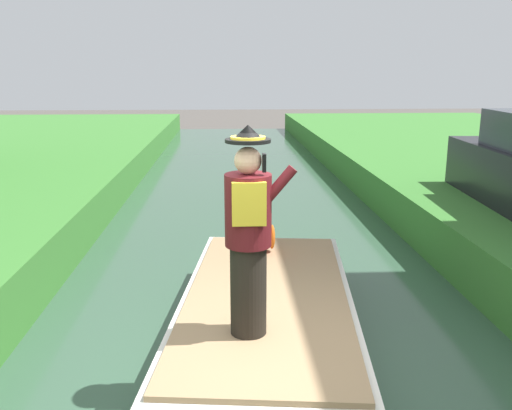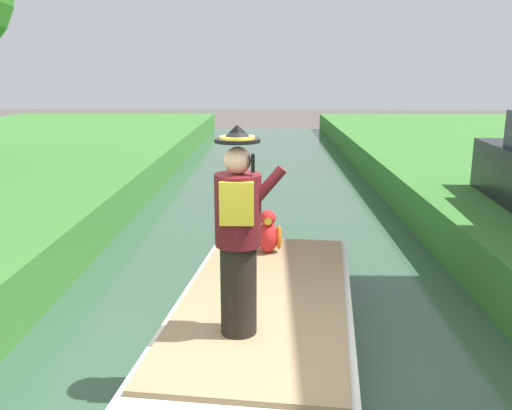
{
  "view_description": "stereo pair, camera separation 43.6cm",
  "coord_description": "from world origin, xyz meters",
  "views": [
    {
      "loc": [
        -0.43,
        -4.07,
        2.98
      ],
      "look_at": [
        -0.1,
        1.48,
        1.61
      ],
      "focal_mm": 38.09,
      "sensor_mm": 36.0,
      "label": 1
    },
    {
      "loc": [
        0.01,
        -4.08,
        2.98
      ],
      "look_at": [
        -0.1,
        1.48,
        1.61
      ],
      "focal_mm": 38.09,
      "sensor_mm": 36.0,
      "label": 2
    }
  ],
  "objects": [
    {
      "name": "boat",
      "position": [
        0.0,
        1.26,
        0.4
      ],
      "size": [
        2.26,
        4.37,
        0.61
      ],
      "color": "silver",
      "rests_on": "canal_water"
    },
    {
      "name": "person_pirate",
      "position": [
        -0.23,
        0.37,
        1.64
      ],
      "size": [
        0.61,
        0.42,
        1.85
      ],
      "rotation": [
        0.0,
        0.0,
        0.21
      ],
      "color": "black",
      "rests_on": "boat"
    },
    {
      "name": "parrot_plush",
      "position": [
        0.03,
        2.58,
        0.95
      ],
      "size": [
        0.36,
        0.35,
        0.57
      ],
      "color": "red",
      "rests_on": "boat"
    }
  ]
}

